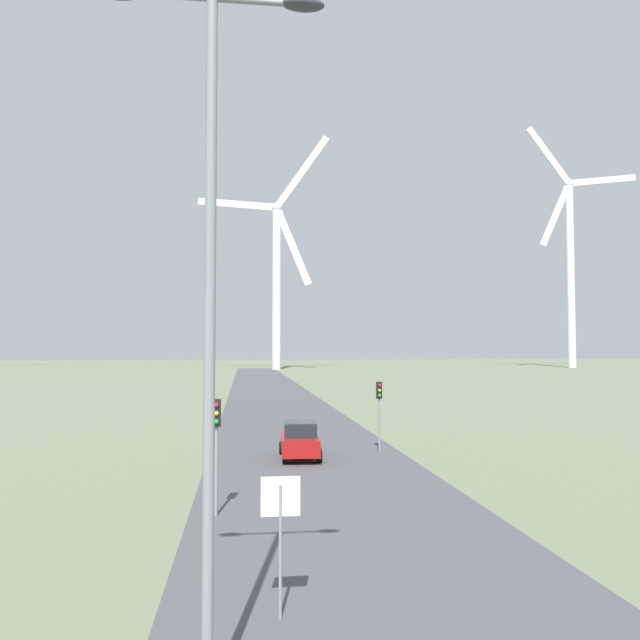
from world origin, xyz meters
TOP-DOWN VIEW (x-y plane):
  - road_surface at (0.00, 48.00)m, footprint 10.00×240.00m
  - streetlamp at (-3.77, 4.61)m, footprint 3.59×0.32m
  - stop_sign_near at (-2.48, 7.69)m, footprint 0.81×0.07m
  - traffic_light_post_near_left at (-4.12, 15.69)m, footprint 0.28×0.33m
  - traffic_light_post_near_right at (3.88, 27.35)m, footprint 0.28×0.34m
  - car_approaching at (-0.46, 25.93)m, footprint 1.99×4.18m
  - wind_turbine_left at (5.09, 156.72)m, footprint 34.45×12.30m
  - wind_turbine_center at (89.96, 163.16)m, footprint 32.19×2.93m

SIDE VIEW (x-z plane):
  - road_surface at x=0.00m, z-range 0.00..0.01m
  - car_approaching at x=-0.46m, z-range 0.00..1.83m
  - stop_sign_near at x=-2.48m, z-range 0.57..3.42m
  - traffic_light_post_near_right at x=3.88m, z-range 0.87..4.56m
  - traffic_light_post_near_left at x=-4.12m, z-range 0.89..4.67m
  - streetlamp at x=-3.77m, z-range 1.34..12.43m
  - wind_turbine_left at x=5.09m, z-range -3.40..57.23m
  - wind_turbine_center at x=89.96m, z-range -2.66..67.22m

